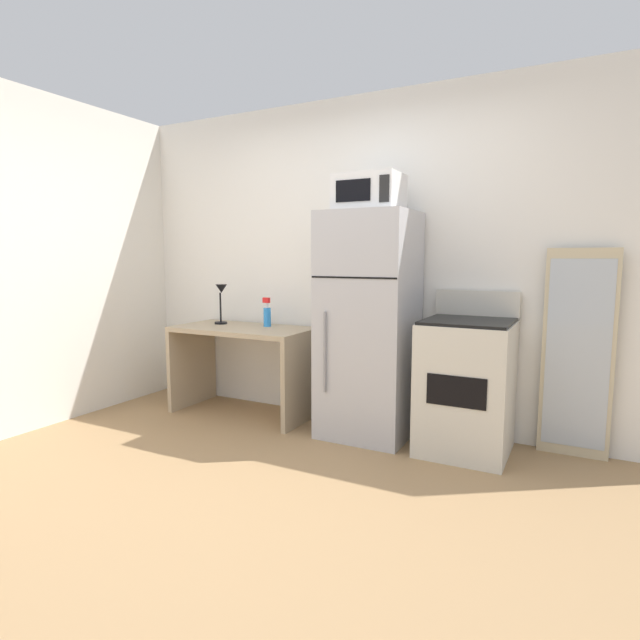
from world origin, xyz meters
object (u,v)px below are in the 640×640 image
(spray_bottle, at_px, (267,315))
(leaning_mirror, at_px, (578,354))
(desk_lamp, at_px, (221,297))
(refrigerator, at_px, (369,326))
(desk, at_px, (244,353))
(oven_range, at_px, (466,385))
(microwave, at_px, (369,193))

(spray_bottle, distance_m, leaning_mirror, 2.38)
(desk_lamp, xyz_separation_m, refrigerator, (1.42, -0.06, -0.16))
(desk, distance_m, desk_lamp, 0.54)
(desk_lamp, bearing_deg, desk, -12.95)
(desk_lamp, relative_size, refrigerator, 0.21)
(desk, distance_m, oven_range, 1.87)
(desk, relative_size, microwave, 2.59)
(leaning_mirror, bearing_deg, spray_bottle, -176.74)
(oven_range, bearing_deg, refrigerator, 179.89)
(desk_lamp, relative_size, oven_range, 0.32)
(spray_bottle, relative_size, microwave, 0.54)
(spray_bottle, height_order, refrigerator, refrigerator)
(desk_lamp, relative_size, leaning_mirror, 0.25)
(desk, relative_size, desk_lamp, 3.38)
(desk, bearing_deg, spray_bottle, 37.58)
(desk_lamp, xyz_separation_m, oven_range, (2.15, -0.06, -0.52))
(refrigerator, bearing_deg, desk, -179.69)
(oven_range, xyz_separation_m, leaning_mirror, (0.67, 0.26, 0.23))
(desk_lamp, distance_m, spray_bottle, 0.47)
(desk_lamp, distance_m, refrigerator, 1.43)
(desk, height_order, leaning_mirror, leaning_mirror)
(desk, bearing_deg, refrigerator, 0.31)
(desk_lamp, relative_size, microwave, 0.77)
(desk, distance_m, microwave, 1.71)
(spray_bottle, height_order, oven_range, oven_range)
(spray_bottle, xyz_separation_m, leaning_mirror, (2.37, 0.13, -0.15))
(refrigerator, distance_m, oven_range, 0.81)
(desk_lamp, distance_m, oven_range, 2.21)
(refrigerator, distance_m, leaning_mirror, 1.42)
(refrigerator, relative_size, leaning_mirror, 1.19)
(desk, xyz_separation_m, oven_range, (1.87, 0.00, -0.06))
(refrigerator, bearing_deg, spray_bottle, 173.09)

